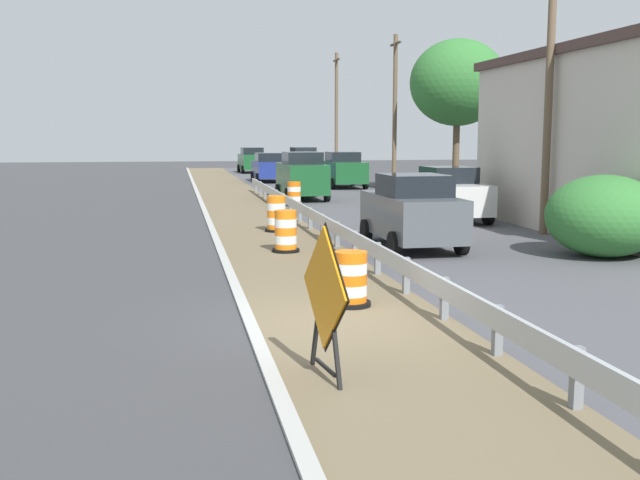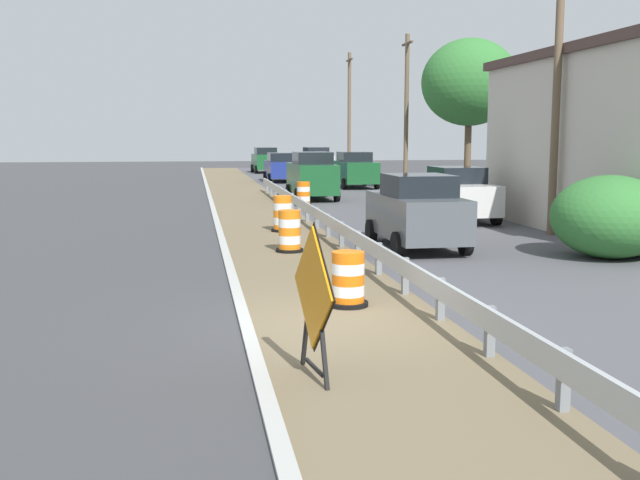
{
  "view_description": "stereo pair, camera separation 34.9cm",
  "coord_description": "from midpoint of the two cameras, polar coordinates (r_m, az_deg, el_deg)",
  "views": [
    {
      "loc": [
        -2.4,
        -11.27,
        2.96
      ],
      "look_at": [
        0.43,
        3.16,
        0.9
      ],
      "focal_mm": 41.38,
      "sensor_mm": 36.0,
      "label": 1
    },
    {
      "loc": [
        -2.06,
        -11.33,
        2.96
      ],
      "look_at": [
        0.43,
        3.16,
        0.9
      ],
      "focal_mm": 41.38,
      "sensor_mm": 36.0,
      "label": 2
    }
  ],
  "objects": [
    {
      "name": "ground_plane",
      "position": [
        11.89,
        1.4,
        -6.42
      ],
      "size": [
        160.0,
        160.0,
        0.0
      ],
      "primitive_type": "plane",
      "color": "#3D3D3F"
    },
    {
      "name": "median_dirt_strip",
      "position": [
        11.98,
        3.32,
        -6.31
      ],
      "size": [
        3.21,
        120.0,
        0.01
      ],
      "primitive_type": "cube",
      "color": "#706047",
      "rests_on": "ground"
    },
    {
      "name": "far_lane_asphalt",
      "position": [
        13.97,
        23.87,
        -4.93
      ],
      "size": [
        6.81,
        120.0,
        0.0
      ],
      "primitive_type": "cube",
      "color": "#4C4C51",
      "rests_on": "ground"
    },
    {
      "name": "curb_near_edge",
      "position": [
        11.72,
        -4.9,
        -6.65
      ],
      "size": [
        0.2,
        120.0,
        0.11
      ],
      "primitive_type": "cube",
      "color": "#ADADA8",
      "rests_on": "ground"
    },
    {
      "name": "guardrail_median",
      "position": [
        12.11,
        9.83,
        -3.76
      ],
      "size": [
        0.18,
        58.9,
        0.71
      ],
      "color": "#ADB2B7",
      "rests_on": "ground"
    },
    {
      "name": "warning_sign_diamond",
      "position": [
        9.04,
        0.58,
        -4.2
      ],
      "size": [
        0.26,
        1.61,
        1.95
      ],
      "rotation": [
        0.0,
        0.0,
        3.28
      ],
      "color": "black",
      "rests_on": "ground"
    },
    {
      "name": "traffic_barrel_nearest",
      "position": [
        12.97,
        2.95,
        -3.25
      ],
      "size": [
        0.72,
        0.72,
        0.97
      ],
      "color": "orange",
      "rests_on": "ground"
    },
    {
      "name": "traffic_barrel_close",
      "position": [
        19.06,
        -1.85,
        0.54
      ],
      "size": [
        0.71,
        0.71,
        1.09
      ],
      "color": "orange",
      "rests_on": "ground"
    },
    {
      "name": "traffic_barrel_mid",
      "position": [
        23.21,
        -2.47,
        1.93
      ],
      "size": [
        0.73,
        0.73,
        1.13
      ],
      "color": "orange",
      "rests_on": "ground"
    },
    {
      "name": "traffic_barrel_far",
      "position": [
        31.88,
        -0.98,
        3.5
      ],
      "size": [
        0.72,
        0.72,
        1.04
      ],
      "color": "orange",
      "rests_on": "ground"
    },
    {
      "name": "car_lead_near_lane",
      "position": [
        35.16,
        -0.34,
        4.99
      ],
      "size": [
        2.08,
        4.54,
        2.25
      ],
      "rotation": [
        0.0,
        0.0,
        1.58
      ],
      "color": "#195128",
      "rests_on": "ground"
    },
    {
      "name": "car_trailing_near_lane",
      "position": [
        43.44,
        2.93,
        5.45
      ],
      "size": [
        2.17,
        4.51,
        2.08
      ],
      "rotation": [
        0.0,
        0.0,
        -1.56
      ],
      "color": "#195128",
      "rests_on": "ground"
    },
    {
      "name": "car_lead_far_lane",
      "position": [
        49.04,
        -2.85,
        5.64
      ],
      "size": [
        2.01,
        4.64,
        1.91
      ],
      "rotation": [
        0.0,
        0.0,
        1.57
      ],
      "color": "navy",
      "rests_on": "ground"
    },
    {
      "name": "car_mid_far_lane",
      "position": [
        26.44,
        10.96,
        3.5
      ],
      "size": [
        1.99,
        4.06,
        1.91
      ],
      "rotation": [
        0.0,
        0.0,
        -1.57
      ],
      "color": "silver",
      "rests_on": "ground"
    },
    {
      "name": "car_trailing_far_lane",
      "position": [
        19.78,
        7.96,
        2.19
      ],
      "size": [
        1.99,
        4.16,
        1.98
      ],
      "rotation": [
        0.0,
        0.0,
        1.57
      ],
      "color": "#4C5156",
      "rests_on": "ground"
    },
    {
      "name": "car_distant_a",
      "position": [
        54.12,
        -0.1,
        6.02
      ],
      "size": [
        2.09,
        4.57,
        2.21
      ],
      "rotation": [
        0.0,
        0.0,
        -1.54
      ],
      "color": "silver",
      "rests_on": "ground"
    },
    {
      "name": "car_distant_b",
      "position": [
        61.54,
        -4.09,
        6.18
      ],
      "size": [
        2.2,
        4.14,
        2.09
      ],
      "rotation": [
        0.0,
        0.0,
        1.61
      ],
      "color": "#195128",
      "rests_on": "ground"
    },
    {
      "name": "utility_pole_near",
      "position": [
        23.46,
        18.26,
        11.12
      ],
      "size": [
        0.24,
        1.8,
        8.49
      ],
      "color": "brown",
      "rests_on": "ground"
    },
    {
      "name": "utility_pole_mid",
      "position": [
        41.26,
        6.94,
        9.92
      ],
      "size": [
        0.24,
        1.8,
        8.47
      ],
      "color": "brown",
      "rests_on": "ground"
    },
    {
      "name": "utility_pole_far",
      "position": [
        53.3,
        2.47,
        9.72
      ],
      "size": [
        0.24,
        1.8,
        8.84
      ],
      "color": "brown",
      "rests_on": "ground"
    },
    {
      "name": "bush_roadside",
      "position": [
        19.44,
        22.01,
        1.68
      ],
      "size": [
        2.86,
        2.86,
        2.04
      ],
      "primitive_type": "ellipsoid",
      "color": "#337533",
      "rests_on": "ground"
    },
    {
      "name": "tree_roadside",
      "position": [
        40.57,
        11.74,
        11.83
      ],
      "size": [
        5.07,
        5.07,
        8.09
      ],
      "color": "brown",
      "rests_on": "ground"
    }
  ]
}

